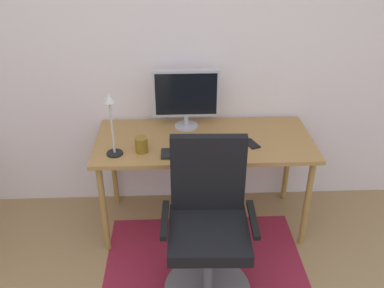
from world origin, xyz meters
The scene contains 10 objects.
wall_back centered at (0.00, 2.20, 1.30)m, with size 6.00×0.10×2.60m, color white.
area_rug centered at (0.23, 1.14, 0.00)m, with size 1.41×1.34×0.01m, color maroon.
desk centered at (0.25, 1.78, 0.69)m, with size 1.58×0.70×0.76m.
monitor centered at (0.13, 1.99, 1.02)m, with size 0.50×0.18×0.46m.
keyboard centered at (0.16, 1.57, 0.77)m, with size 0.43×0.13×0.02m, color black.
computer_mouse centered at (0.44, 1.55, 0.78)m, with size 0.06×0.10×0.03m, color white.
coffee_cup centered at (-0.19, 1.62, 0.82)m, with size 0.09×0.09×0.11m, color brown.
cell_phone centered at (0.59, 1.69, 0.77)m, with size 0.07×0.14×0.01m, color black.
desk_lamp centered at (-0.37, 1.59, 1.04)m, with size 0.11×0.11×0.45m.
office_chair centered at (0.24, 1.10, 0.43)m, with size 0.58×0.57×1.07m.
Camera 1 is at (0.05, -0.90, 2.22)m, focal length 39.19 mm.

